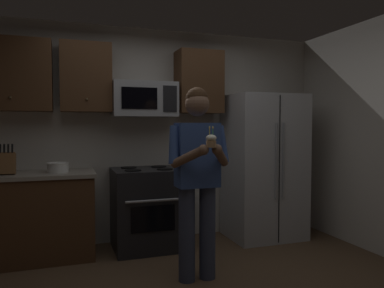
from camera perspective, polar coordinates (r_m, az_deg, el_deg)
The scene contains 10 objects.
wall_back at distance 4.74m, azimuth -6.15°, elevation 1.39°, with size 4.40×0.10×2.60m, color beige.
oven_range at distance 4.43m, azimuth -6.88°, elevation -9.67°, with size 0.76×0.70×0.93m.
microwave at distance 4.45m, azimuth -7.30°, elevation 6.70°, with size 0.74×0.41×0.40m.
refrigerator at distance 4.85m, azimuth 10.81°, elevation -3.34°, with size 0.90×0.75×1.80m.
cabinet_row_upper at distance 4.44m, azimuth -14.84°, elevation 9.62°, with size 2.78×0.36×0.76m.
counter_left at distance 4.37m, azimuth -24.11°, elevation -10.04°, with size 1.44×0.66×0.92m.
knife_block at distance 4.25m, azimuth -26.24°, elevation -2.63°, with size 0.16×0.15×0.32m.
bowl_large_white at distance 4.24m, azimuth -19.67°, elevation -3.33°, with size 0.23×0.23×0.10m.
person at distance 3.41m, azimuth 0.86°, elevation -4.27°, with size 0.60×0.48×1.76m.
cupcake at distance 3.08m, azimuth 2.93°, elevation 0.51°, with size 0.09×0.09×0.17m.
Camera 1 is at (-1.05, -2.87, 1.42)m, focal length 35.20 mm.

